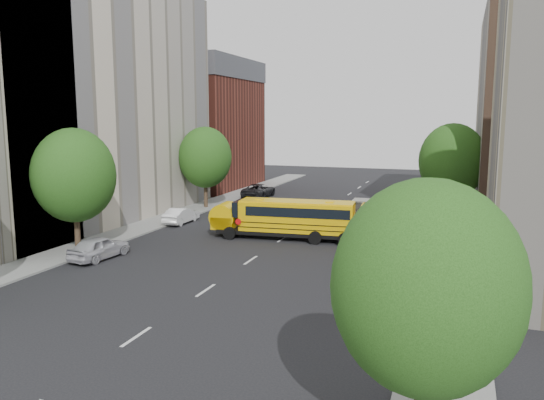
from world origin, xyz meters
The scene contains 19 objects.
ground centered at (0.00, 0.00, 0.00)m, with size 120.00×120.00×0.00m, color black.
sidewalk_left centered at (-11.50, 5.00, 0.06)m, with size 3.00×80.00×0.12m, color slate.
sidewalk_right centered at (11.50, 5.00, 0.06)m, with size 3.00×80.00×0.12m, color slate.
lane_markings centered at (0.00, 10.00, 0.01)m, with size 0.15×64.00×0.01m, color silver.
building_left_cream centered at (-18.00, 6.00, 10.00)m, with size 10.00×26.00×20.00m, color beige.
building_left_redbrick centered at (-18.00, 28.00, 6.50)m, with size 10.00×15.00×13.00m, color maroon.
building_right_far centered at (18.00, 20.00, 9.00)m, with size 10.00×22.00×18.00m, color tan.
street_tree_1 centered at (-11.00, -4.00, 4.95)m, with size 5.12×5.12×7.90m.
street_tree_2 centered at (-11.00, 14.00, 4.83)m, with size 4.99×4.99×7.71m.
street_tree_3 centered at (11.00, -18.00, 4.45)m, with size 4.61×4.61×7.11m.
street_tree_4 centered at (11.00, 14.00, 5.08)m, with size 5.25×5.25×8.10m.
street_tree_5 centered at (11.00, 26.00, 4.70)m, with size 4.86×4.86×7.51m.
school_bus centered at (0.18, 4.27, 1.57)m, with size 10.13×3.27×2.81m.
safari_truck centered at (5.67, 9.41, 1.21)m, with size 5.44×2.22×2.29m.
parked_car_0 centered at (-8.80, -4.75, 0.71)m, with size 1.67×4.16×1.42m, color #BCBBC2.
parked_car_1 centered at (-9.60, 6.70, 0.65)m, with size 1.37×3.93×1.29m, color white.
parked_car_2 centered at (-8.80, 22.26, 0.74)m, with size 2.45×5.31×1.48m, color black.
parked_car_3 centered at (9.60, -9.04, 0.69)m, with size 1.92×4.72×1.37m, color maroon.
parked_car_4 centered at (9.49, 13.32, 0.75)m, with size 1.76×4.39×1.49m, color #2F3C53.
Camera 1 is at (11.61, -30.75, 8.47)m, focal length 35.00 mm.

